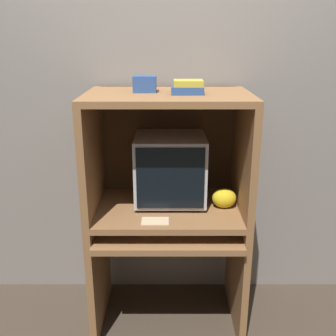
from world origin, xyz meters
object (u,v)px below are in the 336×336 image
object	(u,v)px
snack_bag	(224,198)
crt_monitor	(170,168)
keyboard	(175,227)
book_stack	(187,87)
mouse	(224,227)
storage_box	(144,84)

from	to	relation	value
snack_bag	crt_monitor	bearing A→B (deg)	163.87
keyboard	book_stack	bearing A→B (deg)	44.30
keyboard	book_stack	world-z (taller)	book_stack
mouse	book_stack	size ratio (longest dim) A/B	0.37
snack_bag	storage_box	size ratio (longest dim) A/B	1.13
keyboard	storage_box	bearing A→B (deg)	142.87
crt_monitor	keyboard	xyz separation A→B (m)	(0.03, -0.17, -0.30)
snack_bag	storage_box	xyz separation A→B (m)	(-0.46, 0.05, 0.66)
book_stack	storage_box	distance (m)	0.24
crt_monitor	storage_box	bearing A→B (deg)	-163.66
keyboard	storage_box	size ratio (longest dim) A/B	3.43
mouse	storage_box	distance (m)	0.94
storage_box	mouse	bearing A→B (deg)	-16.58
keyboard	snack_bag	xyz separation A→B (m)	(0.29, 0.08, 0.15)
book_stack	storage_box	world-z (taller)	storage_box
book_stack	storage_box	bearing A→B (deg)	162.14
snack_bag	book_stack	distance (m)	0.69
snack_bag	storage_box	distance (m)	0.80
crt_monitor	storage_box	xyz separation A→B (m)	(-0.14, -0.04, 0.50)
crt_monitor	mouse	xyz separation A→B (m)	(0.31, -0.18, -0.30)
crt_monitor	keyboard	bearing A→B (deg)	-79.14
keyboard	storage_box	xyz separation A→B (m)	(-0.17, 0.13, 0.81)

